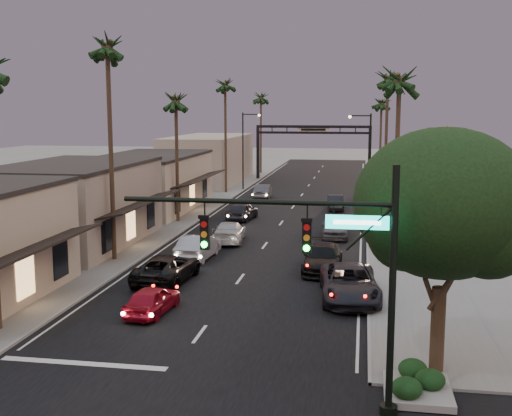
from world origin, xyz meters
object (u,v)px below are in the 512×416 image
(corner_tree, at_px, (445,210))
(streetlight_right, at_px, (367,154))
(arch, at_px, (313,139))
(palm_far, at_px, (261,95))
(palm_ld, at_px, (225,81))
(streetlight_left, at_px, (245,145))
(curbside_black, at_px, (323,258))
(traffic_signal, at_px, (329,253))
(palm_ra, at_px, (400,74))
(oncoming_pickup, at_px, (167,268))
(palm_rb, at_px, (388,75))
(palm_lc, at_px, (176,96))
(palm_lb, at_px, (107,41))
(curbside_near, at_px, (349,283))
(oncoming_silver, at_px, (198,247))
(palm_rc, at_px, (382,100))

(corner_tree, xyz_separation_m, streetlight_right, (-2.56, 37.55, -0.65))
(arch, distance_m, palm_far, 12.96)
(palm_far, bearing_deg, palm_ld, -90.75)
(streetlight_left, relative_size, curbside_black, 1.69)
(traffic_signal, distance_m, palm_ld, 53.47)
(traffic_signal, xyz_separation_m, palm_ra, (2.91, 20.00, 6.36))
(palm_ra, bearing_deg, traffic_signal, -98.28)
(palm_ra, distance_m, curbside_black, 11.71)
(arch, xyz_separation_m, oncoming_pickup, (-3.87, -52.17, -4.77))
(streetlight_right, bearing_deg, palm_rb, -30.76)
(palm_far, bearing_deg, palm_lc, -90.41)
(palm_lc, relative_size, palm_ra, 0.92)
(corner_tree, distance_m, palm_rb, 37.12)
(palm_lc, relative_size, palm_far, 0.92)
(palm_ld, distance_m, oncoming_pickup, 39.25)
(palm_lb, relative_size, palm_lc, 1.25)
(palm_ld, xyz_separation_m, curbside_near, (14.70, -38.91, -11.57))
(streetlight_right, distance_m, palm_rb, 7.35)
(palm_lb, relative_size, palm_rb, 1.07)
(curbside_near, bearing_deg, arch, 91.08)
(palm_ld, height_order, palm_rb, same)
(palm_rb, height_order, curbside_near, palm_rb)
(palm_ld, height_order, curbside_near, palm_ld)
(palm_ra, bearing_deg, curbside_near, -107.51)
(arch, height_order, palm_lc, palm_lc)
(curbside_black, bearing_deg, arch, 95.81)
(palm_ra, height_order, palm_far, same)
(palm_ra, xyz_separation_m, oncoming_pickup, (-12.47, -6.18, -10.68))
(palm_rb, xyz_separation_m, oncoming_pickup, (-12.47, -26.18, -11.65))
(palm_lc, xyz_separation_m, oncoming_silver, (5.06, -12.68, -9.69))
(traffic_signal, bearing_deg, curbside_black, 94.11)
(arch, distance_m, palm_ld, 18.61)
(oncoming_pickup, relative_size, curbside_black, 1.03)
(streetlight_right, relative_size, curbside_black, 1.69)
(streetlight_right, xyz_separation_m, palm_far, (-15.22, 33.00, 6.11))
(corner_tree, xyz_separation_m, curbside_near, (-3.37, 8.64, -5.14))
(corner_tree, bearing_deg, oncoming_silver, 129.35)
(palm_ra, xyz_separation_m, oncoming_silver, (-12.14, -0.68, -10.66))
(streetlight_right, height_order, curbside_black, streetlight_right)
(curbside_black, bearing_deg, palm_ld, 111.88)
(palm_ra, distance_m, palm_rc, 40.01)
(streetlight_left, distance_m, palm_lb, 36.93)
(corner_tree, relative_size, palm_rc, 0.72)
(palm_rc, relative_size, curbside_black, 2.29)
(palm_far, height_order, curbside_black, palm_far)
(palm_rb, relative_size, palm_rc, 1.16)
(streetlight_right, bearing_deg, streetlight_left, 136.79)
(corner_tree, bearing_deg, oncoming_pickup, 142.13)
(palm_rb, distance_m, oncoming_silver, 26.65)
(palm_far, bearing_deg, streetlight_left, -86.05)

